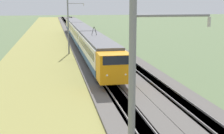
% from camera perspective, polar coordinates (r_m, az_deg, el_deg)
% --- Properties ---
extents(ballast_main, '(240.00, 4.40, 0.30)m').
position_cam_1_polar(ballast_main, '(55.60, -5.36, 3.70)').
color(ballast_main, '#605B56').
rests_on(ballast_main, ground).
extents(ballast_adjacent, '(240.00, 4.40, 0.30)m').
position_cam_1_polar(ballast_adjacent, '(56.19, -0.84, 3.84)').
color(ballast_adjacent, '#605B56').
rests_on(ballast_adjacent, ground).
extents(track_main, '(240.00, 1.57, 0.45)m').
position_cam_1_polar(track_main, '(55.60, -5.36, 3.71)').
color(track_main, '#4C4238').
rests_on(track_main, ground).
extents(track_adjacent, '(240.00, 1.57, 0.45)m').
position_cam_1_polar(track_adjacent, '(56.19, -0.84, 3.85)').
color(track_adjacent, '#4C4238').
rests_on(track_adjacent, ground).
extents(grass_verge, '(240.00, 12.99, 0.12)m').
position_cam_1_polar(grass_verge, '(55.39, -11.27, 3.40)').
color(grass_verge, '#99934C').
rests_on(grass_verge, ground).
extents(passenger_train, '(62.38, 2.92, 4.85)m').
position_cam_1_polar(passenger_train, '(56.96, -5.56, 6.02)').
color(passenger_train, orange).
rests_on(passenger_train, ground).
extents(catenary_mast_near, '(0.22, 2.56, 8.32)m').
position_cam_1_polar(catenary_mast_near, '(9.82, 3.95, -9.18)').
color(catenary_mast_near, slate).
rests_on(catenary_mast_near, ground).
extents(catenary_mast_mid, '(0.22, 2.56, 8.61)m').
position_cam_1_polar(catenary_mast_mid, '(47.98, -7.95, 7.55)').
color(catenary_mast_mid, slate).
rests_on(catenary_mast_mid, ground).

